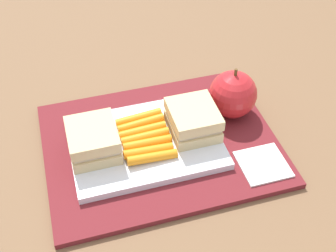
# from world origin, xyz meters

# --- Properties ---
(ground_plane) EXTENTS (2.40, 2.40, 0.00)m
(ground_plane) POSITION_xyz_m (0.00, 0.00, 0.00)
(ground_plane) COLOR brown
(lunchbag_mat) EXTENTS (0.36, 0.28, 0.01)m
(lunchbag_mat) POSITION_xyz_m (0.00, 0.00, 0.01)
(lunchbag_mat) COLOR maroon
(lunchbag_mat) RESTS_ON ground_plane
(food_tray) EXTENTS (0.23, 0.17, 0.01)m
(food_tray) POSITION_xyz_m (-0.03, 0.00, 0.02)
(food_tray) COLOR white
(food_tray) RESTS_ON lunchbag_mat
(sandwich_half_left) EXTENTS (0.07, 0.08, 0.04)m
(sandwich_half_left) POSITION_xyz_m (-0.10, 0.00, 0.04)
(sandwich_half_left) COLOR #DBC189
(sandwich_half_left) RESTS_ON food_tray
(sandwich_half_right) EXTENTS (0.07, 0.08, 0.04)m
(sandwich_half_right) POSITION_xyz_m (0.05, 0.00, 0.04)
(sandwich_half_right) COLOR #DBC189
(sandwich_half_right) RESTS_ON food_tray
(carrot_sticks_bundle) EXTENTS (0.08, 0.10, 0.02)m
(carrot_sticks_bundle) POSITION_xyz_m (-0.02, 0.00, 0.03)
(carrot_sticks_bundle) COLOR orange
(carrot_sticks_bundle) RESTS_ON food_tray
(apple) EXTENTS (0.08, 0.08, 0.09)m
(apple) POSITION_xyz_m (0.13, 0.03, 0.05)
(apple) COLOR red
(apple) RESTS_ON lunchbag_mat
(paper_napkin) EXTENTS (0.07, 0.07, 0.00)m
(paper_napkin) POSITION_xyz_m (0.14, -0.09, 0.01)
(paper_napkin) COLOR white
(paper_napkin) RESTS_ON lunchbag_mat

